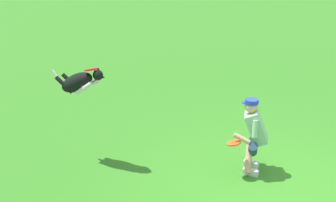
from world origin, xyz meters
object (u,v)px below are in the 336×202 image
at_px(person, 254,133).
at_px(frisbee_flying, 92,69).
at_px(dog, 79,82).
at_px(frisbee_held, 234,143).

bearing_deg(person, frisbee_flying, 5.21).
relative_size(person, dog, 1.19).
xyz_separation_m(person, frisbee_flying, (2.50, 0.93, 1.02)).
distance_m(dog, frisbee_held, 2.75).
bearing_deg(person, frisbee_held, 38.35).
height_order(person, dog, dog).
bearing_deg(dog, frisbee_held, 14.14).
bearing_deg(frisbee_flying, dog, -0.64).
distance_m(dog, frisbee_flying, 0.38).
height_order(person, frisbee_flying, frisbee_flying).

